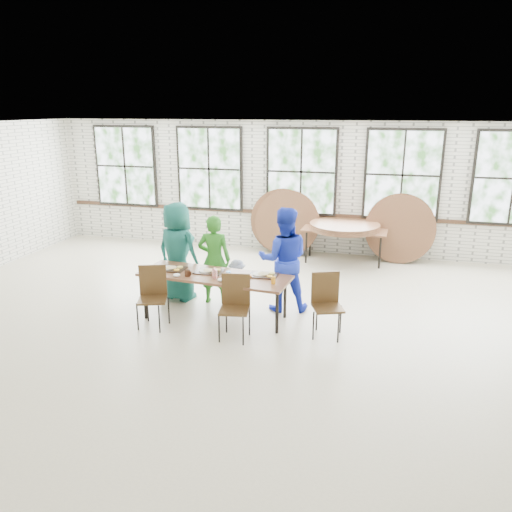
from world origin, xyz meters
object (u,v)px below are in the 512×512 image
Objects in this scene: storage_table at (344,232)px; chair_near_left at (153,291)px; chair_near_right at (235,301)px; dining_table at (215,278)px.

chair_near_left is at bearing -119.50° from storage_table.
storage_table is (1.20, 4.15, 0.13)m from chair_near_right.
chair_near_left is 4.81m from storage_table.
chair_near_left is 1.00× the size of chair_near_right.
dining_table is 0.98m from chair_near_left.
chair_near_left reaches higher than storage_table.
chair_near_right is 4.33m from storage_table.
dining_table is at bearing 10.15° from chair_near_left.
dining_table and storage_table have the same top height.
chair_near_left is (-0.84, -0.48, -0.13)m from dining_table.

